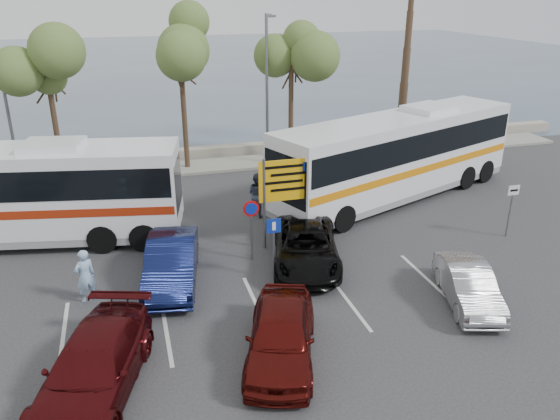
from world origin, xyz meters
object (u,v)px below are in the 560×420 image
object	(u,v)px
coach_bus_left	(9,198)
pedestrian_near	(85,276)
car_maroon	(94,368)
car_silver_b	(468,285)
street_lamp_left	(4,96)
car_blue	(172,262)
car_red	(281,335)
street_lamp_right	(267,83)
coach_bus_right	(397,159)
suv_black	(306,247)
direction_sign	(287,187)
pedestrian_far	(257,194)

from	to	relation	value
coach_bus_left	pedestrian_near	distance (m)	6.23
car_maroon	car_silver_b	world-z (taller)	car_maroon
street_lamp_left	car_maroon	world-z (taller)	street_lamp_left
car_blue	car_red	xyz separation A→B (m)	(2.40, -5.00, -0.01)
coach_bus_left	street_lamp_right	bearing A→B (deg)	29.86
coach_bus_right	suv_black	size ratio (longest dim) A/B	2.72
street_lamp_left	car_red	bearing A→B (deg)	-62.66
street_lamp_left	direction_sign	distance (m)	15.24
car_blue	coach_bus_left	bearing A→B (deg)	148.58
street_lamp_left	direction_sign	xyz separation A→B (m)	(11.00, -10.32, -2.17)
street_lamp_right	pedestrian_near	bearing A→B (deg)	-126.87
street_lamp_left	car_red	size ratio (longest dim) A/B	1.80
coach_bus_left	car_maroon	xyz separation A→B (m)	(3.23, -10.00, -1.15)
car_red	pedestrian_near	bearing A→B (deg)	158.19
direction_sign	pedestrian_near	size ratio (longest dim) A/B	1.99
direction_sign	car_blue	distance (m)	5.18
coach_bus_right	car_red	size ratio (longest dim) A/B	3.06
direction_sign	car_red	bearing A→B (deg)	-108.22
street_lamp_left	street_lamp_right	xyz separation A→B (m)	(13.00, 0.00, 0.00)
car_maroon	car_red	size ratio (longest dim) A/B	1.14
car_red	pedestrian_far	xyz separation A→B (m)	(1.85, 10.00, 0.22)
coach_bus_left	car_blue	world-z (taller)	coach_bus_left
car_maroon	coach_bus_left	bearing A→B (deg)	125.89
coach_bus_right	car_maroon	xyz separation A→B (m)	(-13.50, -10.28, -1.22)
coach_bus_left	pedestrian_far	xyz separation A→B (m)	(9.87, 0.00, -0.91)
suv_black	pedestrian_near	bearing A→B (deg)	-160.81
coach_bus_left	suv_black	size ratio (longest dim) A/B	2.66
direction_sign	coach_bus_right	world-z (taller)	coach_bus_right
suv_black	car_maroon	bearing A→B (deg)	-129.38
direction_sign	car_maroon	distance (m)	9.84
car_blue	car_maroon	distance (m)	5.55
car_blue	car_maroon	xyz separation A→B (m)	(-2.40, -5.00, -0.03)
car_blue	car_red	distance (m)	5.55
street_lamp_left	pedestrian_far	world-z (taller)	street_lamp_left
coach_bus_right	car_blue	world-z (taller)	coach_bus_right
car_maroon	street_lamp_left	bearing A→B (deg)	121.23
street_lamp_right	pedestrian_far	size ratio (longest dim) A/B	4.12
street_lamp_right	suv_black	xyz separation A→B (m)	(-1.80, -12.02, -3.90)
pedestrian_far	pedestrian_near	bearing A→B (deg)	96.26
coach_bus_left	car_silver_b	xyz separation A→B (m)	(14.53, -8.95, -1.25)
car_maroon	pedestrian_far	size ratio (longest dim) A/B	2.59
street_lamp_right	street_lamp_left	bearing A→B (deg)	180.00
pedestrian_near	car_silver_b	bearing A→B (deg)	137.73
street_lamp_right	car_red	distance (m)	17.95
suv_black	direction_sign	bearing A→B (deg)	112.42
direction_sign	car_silver_b	distance (m)	7.32
street_lamp_right	car_silver_b	distance (m)	16.61
coach_bus_left	coach_bus_right	world-z (taller)	coach_bus_right
street_lamp_left	pedestrian_near	size ratio (longest dim) A/B	4.42
suv_black	coach_bus_left	bearing A→B (deg)	170.22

